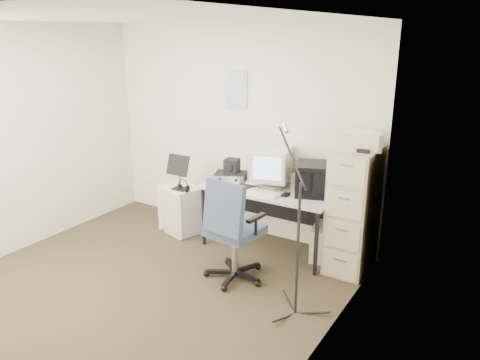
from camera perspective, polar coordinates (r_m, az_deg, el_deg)
The scene contains 23 objects.
floor at distance 4.77m, azimuth -11.99°, elevation -12.92°, with size 3.60×3.60×0.01m, color #352A19.
ceiling at distance 4.13m, azimuth -14.30°, elevation 18.63°, with size 3.60×3.60×0.01m, color white.
wall_back at distance 5.66m, azimuth -0.23°, elevation 6.00°, with size 3.60×0.02×2.50m, color beige.
wall_left at distance 5.67m, azimuth -26.23°, elevation 4.19°, with size 0.02×3.60×2.50m, color beige.
wall_right at distance 3.32m, azimuth 9.81°, elevation -2.72°, with size 0.02×3.60×2.50m, color beige.
wall_calendar at distance 5.58m, azimuth -0.48°, elevation 11.04°, with size 0.30×0.02×0.44m, color white.
filing_cabinet at distance 4.91m, azimuth 13.63°, elevation -3.65°, with size 0.40×0.60×1.30m, color tan.
printer at distance 4.69m, azimuth 14.22°, elevation 4.69°, with size 0.43×0.30×0.17m, color beige.
desk at distance 5.33m, azimuth 3.57°, elevation -4.75°, with size 1.50×0.70×0.73m, color #A3A39F.
crt_monitor at distance 5.21m, azimuth 3.90°, elevation 1.53°, with size 0.40×0.42×0.44m, color beige.
crt_tv at distance 5.02m, azimuth 9.04°, elevation 0.13°, with size 0.37×0.39×0.34m, color black.
desk_speaker at distance 5.19m, azimuth 6.73°, elevation -0.19°, with size 0.09×0.09×0.17m, color #BFB59E.
keyboard at distance 5.03m, azimuth 2.45°, elevation -1.52°, with size 0.47×0.17×0.03m, color beige.
mouse at distance 4.97m, azimuth 5.60°, elevation -1.79°, with size 0.06×0.10×0.03m, color black.
radio_receiver at distance 5.44m, azimuth -1.13°, elevation 0.40°, with size 0.36×0.25×0.10m, color black.
radio_speaker at distance 5.42m, azimuth -0.99°, elevation 1.77°, with size 0.16×0.15×0.16m, color black.
papers at distance 5.20m, azimuth 0.13°, elevation -0.86°, with size 0.24×0.33×0.02m, color white.
pc_tower at distance 5.26m, azimuth 9.86°, elevation -7.40°, with size 0.18×0.40×0.38m, color beige.
office_chair at distance 4.63m, azimuth -0.66°, elevation -5.91°, with size 0.62×0.62×1.08m, color #354353.
side_cart at distance 5.86m, azimuth -7.23°, elevation -3.54°, with size 0.46×0.37×0.58m, color silver.
music_stand at distance 5.62m, azimuth -7.36°, elevation 0.99°, with size 0.30×0.16×0.44m, color black.
headphones at distance 5.60m, azimuth -6.94°, elevation -0.89°, with size 0.16×0.16×0.03m, color black.
mic_stand at distance 3.98m, azimuth 7.15°, elevation -6.07°, with size 0.02×0.02×1.60m, color black.
Camera 1 is at (2.93, -2.91, 2.39)m, focal length 35.00 mm.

